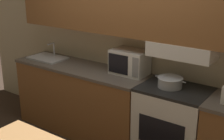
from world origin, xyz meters
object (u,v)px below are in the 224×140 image
object	(u,v)px
cooking_pot	(170,82)
sink_basin	(48,58)
stove_range	(172,127)
microwave	(130,62)

from	to	relation	value
cooking_pot	sink_basin	distance (m)	1.88
stove_range	microwave	xyz separation A→B (m)	(-0.65, 0.12, 0.62)
stove_range	sink_basin	bearing A→B (deg)	-179.94
stove_range	cooking_pot	distance (m)	0.53
sink_basin	cooking_pot	bearing A→B (deg)	0.17
cooking_pot	stove_range	bearing A→B (deg)	-3.30
stove_range	cooking_pot	xyz separation A→B (m)	(-0.06, 0.00, 0.53)
stove_range	sink_basin	distance (m)	2.00
microwave	sink_basin	world-z (taller)	microwave
microwave	sink_basin	size ratio (longest dim) A/B	0.86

